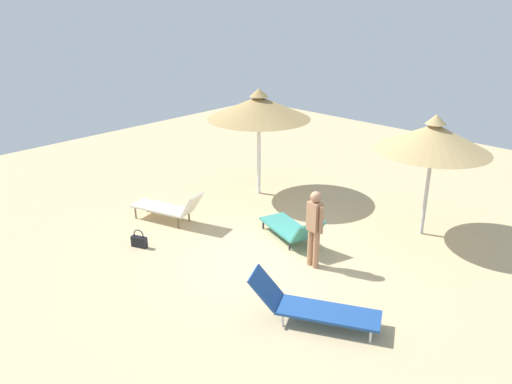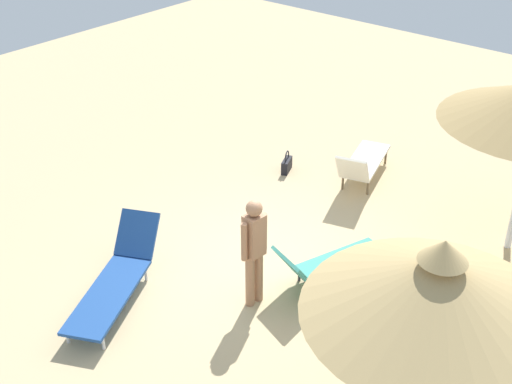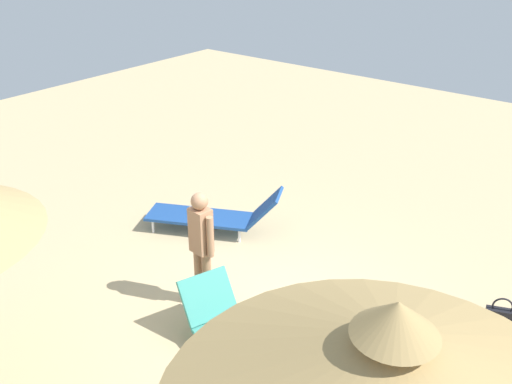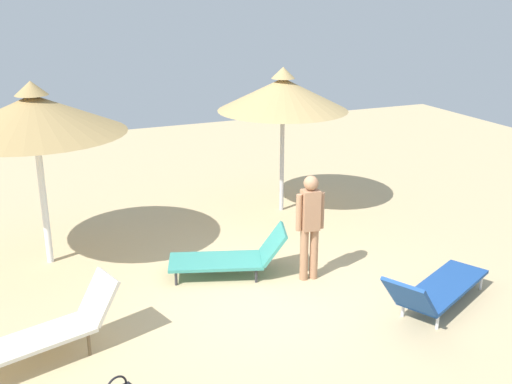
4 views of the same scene
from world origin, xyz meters
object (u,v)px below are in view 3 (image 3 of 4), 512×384
(lounge_chair_far_right, at_px, (235,337))
(person_standing_center, at_px, (201,243))
(lounge_chair_back, at_px, (217,214))
(parasol_umbrella_near_left, at_px, (389,375))
(handbag, at_px, (500,316))

(lounge_chair_far_right, height_order, person_standing_center, person_standing_center)
(lounge_chair_back, bearing_deg, person_standing_center, -143.97)
(parasol_umbrella_near_left, height_order, handbag, parasol_umbrella_near_left)
(lounge_chair_far_right, xyz_separation_m, handbag, (2.62, -2.33, -0.17))
(lounge_chair_far_right, relative_size, person_standing_center, 1.16)
(lounge_chair_far_right, distance_m, person_standing_center, 1.37)
(parasol_umbrella_near_left, distance_m, lounge_chair_far_right, 3.78)
(lounge_chair_back, relative_size, handbag, 5.31)
(parasol_umbrella_near_left, relative_size, person_standing_center, 1.78)
(lounge_chair_back, distance_m, person_standing_center, 2.07)
(lounge_chair_back, xyz_separation_m, person_standing_center, (-1.60, -1.16, 0.63))
(person_standing_center, bearing_deg, handbag, -59.08)
(lounge_chair_back, relative_size, person_standing_center, 1.37)
(person_standing_center, distance_m, handbag, 4.03)
(handbag, bearing_deg, lounge_chair_back, 95.40)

